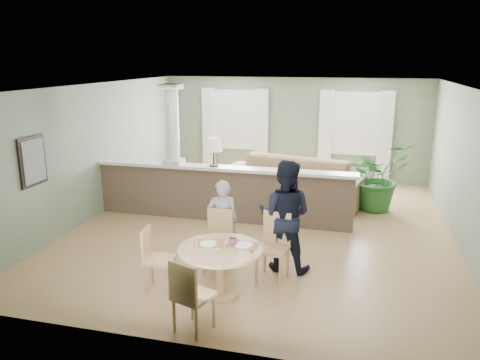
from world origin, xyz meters
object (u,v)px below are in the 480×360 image
(chair_far_boy, at_px, (218,237))
(child_person, at_px, (223,222))
(houseplant, at_px, (377,176))
(chair_far_man, at_px, (274,243))
(dining_table, at_px, (221,258))
(man_person, at_px, (285,216))
(sofa, at_px, (290,181))
(chair_side, at_px, (155,256))
(chair_near, at_px, (190,294))

(chair_far_boy, xyz_separation_m, child_person, (-0.00, 0.24, 0.17))
(houseplant, bearing_deg, chair_far_man, -112.48)
(dining_table, bearing_deg, child_person, 105.18)
(man_person, bearing_deg, sofa, -77.96)
(chair_far_man, bearing_deg, sofa, 103.21)
(chair_far_boy, distance_m, chair_side, 1.10)
(dining_table, distance_m, chair_far_boy, 0.88)
(chair_far_boy, xyz_separation_m, chair_near, (0.19, -1.80, -0.00))
(chair_side, bearing_deg, chair_near, -145.87)
(chair_far_man, distance_m, child_person, 0.97)
(sofa, height_order, chair_near, sofa)
(chair_far_man, height_order, man_person, man_person)
(chair_side, bearing_deg, chair_far_boy, -46.79)
(sofa, relative_size, chair_near, 3.50)
(chair_far_man, bearing_deg, chair_near, -104.20)
(houseplant, distance_m, chair_far_boy, 4.41)
(chair_near, xyz_separation_m, man_person, (0.79, 2.03, 0.35))
(houseplant, bearing_deg, chair_near, -112.42)
(sofa, bearing_deg, dining_table, -80.57)
(sofa, distance_m, chair_side, 4.84)
(sofa, distance_m, dining_table, 4.66)
(chair_near, height_order, man_person, man_person)
(houseplant, height_order, dining_table, houseplant)
(dining_table, relative_size, man_person, 0.67)
(sofa, xyz_separation_m, houseplant, (1.90, -0.16, 0.26))
(houseplant, xyz_separation_m, dining_table, (-2.16, -4.49, -0.18))
(chair_far_man, xyz_separation_m, child_person, (-0.90, 0.34, 0.13))
(chair_side, distance_m, child_person, 1.31)
(sofa, distance_m, houseplant, 1.93)
(dining_table, distance_m, man_person, 1.31)
(child_person, bearing_deg, houseplant, -140.10)
(chair_far_boy, bearing_deg, sofa, 80.72)
(sofa, xyz_separation_m, man_person, (0.45, -3.59, 0.39))
(chair_side, bearing_deg, houseplant, -43.44)
(chair_far_boy, height_order, child_person, child_person)
(chair_far_man, xyz_separation_m, chair_side, (-1.57, -0.77, -0.05))
(sofa, relative_size, child_person, 2.39)
(sofa, bearing_deg, man_person, -70.37)
(chair_near, relative_size, child_person, 0.68)
(chair_far_boy, xyz_separation_m, chair_far_man, (0.89, -0.09, 0.03))
(houseplant, distance_m, child_person, 4.20)
(houseplant, relative_size, man_person, 0.85)
(chair_side, bearing_deg, child_person, -40.10)
(chair_far_boy, distance_m, chair_far_man, 0.90)
(chair_far_man, relative_size, child_person, 0.73)
(dining_table, bearing_deg, chair_near, -95.64)
(chair_far_boy, relative_size, child_person, 0.69)
(chair_near, bearing_deg, dining_table, -76.39)
(chair_far_boy, height_order, chair_side, chair_far_boy)
(dining_table, xyz_separation_m, man_person, (0.70, 1.07, 0.31))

